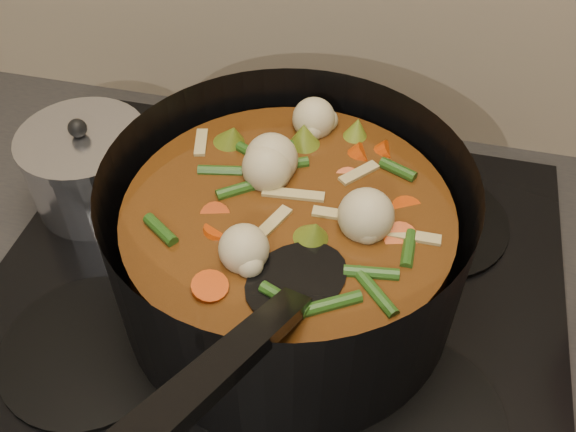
# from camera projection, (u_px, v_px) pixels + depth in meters

# --- Properties ---
(stovetop) EXTENTS (0.62, 0.54, 0.03)m
(stovetop) POSITION_uv_depth(u_px,v_px,m) (276.00, 285.00, 0.71)
(stovetop) COLOR black
(stovetop) RESTS_ON counter
(stockpot) EXTENTS (0.45, 0.53, 0.26)m
(stockpot) POSITION_uv_depth(u_px,v_px,m) (288.00, 246.00, 0.64)
(stockpot) COLOR black
(stockpot) RESTS_ON stovetop
(saucepan) EXTENTS (0.15, 0.15, 0.12)m
(saucepan) POSITION_uv_depth(u_px,v_px,m) (89.00, 168.00, 0.76)
(saucepan) COLOR silver
(saucepan) RESTS_ON stovetop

